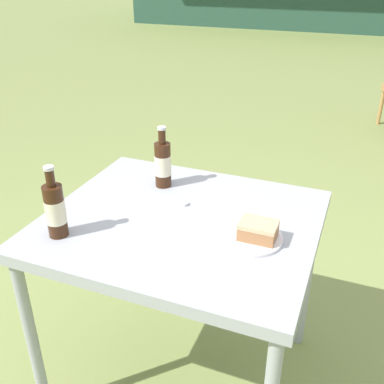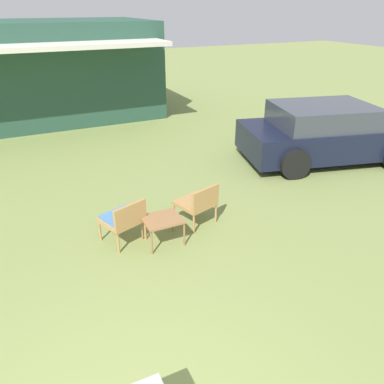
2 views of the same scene
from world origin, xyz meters
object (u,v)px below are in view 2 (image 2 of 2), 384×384
wicker_chair_cushioned (123,218)px  wicker_chair_plain (198,202)px  parked_car (326,133)px  garden_side_table (162,221)px

wicker_chair_cushioned → wicker_chair_plain: same height
parked_car → wicker_chair_cushioned: bearing=-151.5°
wicker_chair_plain → garden_side_table: bearing=2.0°
parked_car → wicker_chair_cushioned: (-5.32, -1.39, -0.22)m
wicker_chair_cushioned → parked_car: bearing=174.7°
wicker_chair_cushioned → wicker_chair_plain: (1.27, -0.02, -0.00)m
wicker_chair_plain → garden_side_table: wicker_chair_plain is taller
wicker_chair_cushioned → garden_side_table: (0.53, -0.28, -0.04)m
parked_car → garden_side_table: (-4.79, -1.67, -0.26)m
garden_side_table → wicker_chair_cushioned: bearing=151.9°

